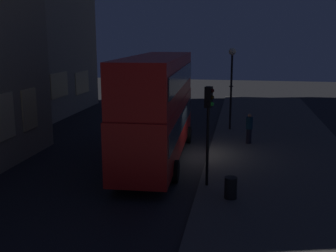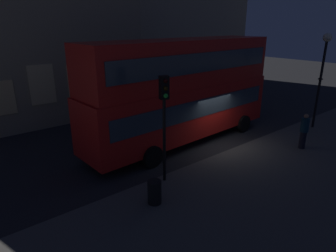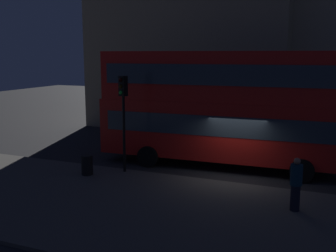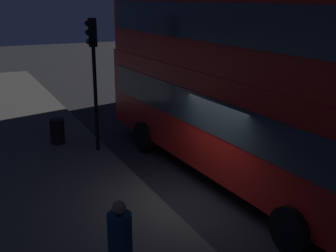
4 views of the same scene
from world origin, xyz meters
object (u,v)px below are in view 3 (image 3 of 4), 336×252
pedestrian (296,184)px  litter_bin (87,165)px  double_decker_bus (220,104)px  traffic_light_near_kerb (123,104)px

pedestrian → litter_bin: bearing=154.3°
pedestrian → litter_bin: pedestrian is taller
double_decker_bus → pedestrian: size_ratio=6.34×
double_decker_bus → litter_bin: 6.56m
double_decker_bus → litter_bin: (-4.71, -3.86, -2.43)m
double_decker_bus → litter_bin: size_ratio=13.40×
double_decker_bus → traffic_light_near_kerb: size_ratio=2.71×
traffic_light_near_kerb → litter_bin: 3.04m
double_decker_bus → pedestrian: double_decker_bus is taller
double_decker_bus → pedestrian: (3.89, -4.66, -1.94)m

